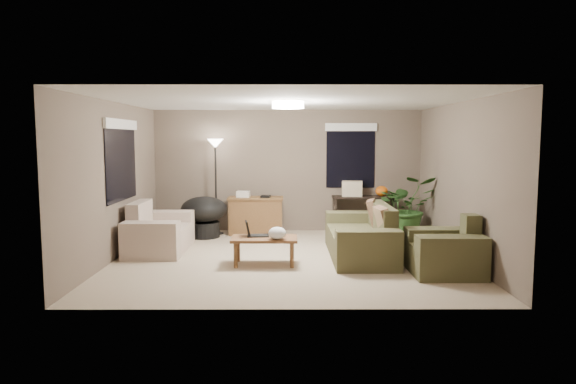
{
  "coord_description": "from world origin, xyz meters",
  "views": [
    {
      "loc": [
        -0.02,
        -8.12,
        1.92
      ],
      "look_at": [
        0.0,
        0.2,
        1.05
      ],
      "focal_mm": 32.0,
      "sensor_mm": 36.0,
      "label": 1
    }
  ],
  "objects_px": {
    "cat_scratching_post": "(436,246)",
    "floor_lamp": "(215,155)",
    "desk": "(256,216)",
    "armchair": "(445,253)",
    "main_sofa": "(362,238)",
    "console_table": "(364,211)",
    "papasan_chair": "(204,214)",
    "houseplant": "(406,214)",
    "coffee_table": "(264,241)",
    "loveseat": "(158,234)"
  },
  "relations": [
    {
      "from": "loveseat",
      "to": "floor_lamp",
      "type": "relative_size",
      "value": 0.84
    },
    {
      "from": "main_sofa",
      "to": "desk",
      "type": "bearing_deg",
      "value": 133.55
    },
    {
      "from": "loveseat",
      "to": "cat_scratching_post",
      "type": "height_order",
      "value": "loveseat"
    },
    {
      "from": "armchair",
      "to": "floor_lamp",
      "type": "relative_size",
      "value": 0.52
    },
    {
      "from": "console_table",
      "to": "papasan_chair",
      "type": "xyz_separation_m",
      "value": [
        -3.19,
        -0.49,
        0.03
      ]
    },
    {
      "from": "houseplant",
      "to": "cat_scratching_post",
      "type": "bearing_deg",
      "value": -86.9
    },
    {
      "from": "papasan_chair",
      "to": "cat_scratching_post",
      "type": "distance_m",
      "value": 4.41
    },
    {
      "from": "main_sofa",
      "to": "armchair",
      "type": "relative_size",
      "value": 2.2
    },
    {
      "from": "loveseat",
      "to": "cat_scratching_post",
      "type": "xyz_separation_m",
      "value": [
        4.6,
        -0.6,
        -0.08
      ]
    },
    {
      "from": "main_sofa",
      "to": "cat_scratching_post",
      "type": "distance_m",
      "value": 1.18
    },
    {
      "from": "loveseat",
      "to": "armchair",
      "type": "xyz_separation_m",
      "value": [
        4.47,
        -1.5,
        0.0
      ]
    },
    {
      "from": "desk",
      "to": "armchair",
      "type": "bearing_deg",
      "value": -46.44
    },
    {
      "from": "armchair",
      "to": "houseplant",
      "type": "bearing_deg",
      "value": 89.06
    },
    {
      "from": "armchair",
      "to": "console_table",
      "type": "height_order",
      "value": "armchair"
    },
    {
      "from": "floor_lamp",
      "to": "armchair",
      "type": "bearing_deg",
      "value": -39.86
    },
    {
      "from": "papasan_chair",
      "to": "houseplant",
      "type": "height_order",
      "value": "houseplant"
    },
    {
      "from": "coffee_table",
      "to": "floor_lamp",
      "type": "relative_size",
      "value": 0.52
    },
    {
      "from": "loveseat",
      "to": "coffee_table",
      "type": "bearing_deg",
      "value": -27.38
    },
    {
      "from": "armchair",
      "to": "papasan_chair",
      "type": "bearing_deg",
      "value": 144.94
    },
    {
      "from": "houseplant",
      "to": "main_sofa",
      "type": "bearing_deg",
      "value": -125.23
    },
    {
      "from": "console_table",
      "to": "desk",
      "type": "bearing_deg",
      "value": -175.34
    },
    {
      "from": "armchair",
      "to": "floor_lamp",
      "type": "xyz_separation_m",
      "value": [
        -3.68,
        3.07,
        1.3
      ]
    },
    {
      "from": "desk",
      "to": "floor_lamp",
      "type": "relative_size",
      "value": 0.58
    },
    {
      "from": "papasan_chair",
      "to": "houseplant",
      "type": "relative_size",
      "value": 0.77
    },
    {
      "from": "armchair",
      "to": "coffee_table",
      "type": "height_order",
      "value": "armchair"
    },
    {
      "from": "main_sofa",
      "to": "houseplant",
      "type": "distance_m",
      "value": 1.86
    },
    {
      "from": "console_table",
      "to": "floor_lamp",
      "type": "relative_size",
      "value": 0.68
    },
    {
      "from": "papasan_chair",
      "to": "coffee_table",
      "type": "bearing_deg",
      "value": -59.88
    },
    {
      "from": "console_table",
      "to": "papasan_chair",
      "type": "bearing_deg",
      "value": -171.22
    },
    {
      "from": "coffee_table",
      "to": "console_table",
      "type": "xyz_separation_m",
      "value": [
        1.93,
        2.68,
        0.08
      ]
    },
    {
      "from": "desk",
      "to": "papasan_chair",
      "type": "height_order",
      "value": "papasan_chair"
    },
    {
      "from": "armchair",
      "to": "cat_scratching_post",
      "type": "height_order",
      "value": "armchair"
    },
    {
      "from": "loveseat",
      "to": "coffee_table",
      "type": "relative_size",
      "value": 1.6
    },
    {
      "from": "cat_scratching_post",
      "to": "console_table",
      "type": "bearing_deg",
      "value": 109.36
    },
    {
      "from": "houseplant",
      "to": "cat_scratching_post",
      "type": "distance_m",
      "value": 1.72
    },
    {
      "from": "floor_lamp",
      "to": "houseplant",
      "type": "xyz_separation_m",
      "value": [
        3.72,
        -0.48,
        -1.12
      ]
    },
    {
      "from": "main_sofa",
      "to": "houseplant",
      "type": "height_order",
      "value": "houseplant"
    },
    {
      "from": "floor_lamp",
      "to": "houseplant",
      "type": "bearing_deg",
      "value": -7.32
    },
    {
      "from": "cat_scratching_post",
      "to": "main_sofa",
      "type": "bearing_deg",
      "value": 171.07
    },
    {
      "from": "armchair",
      "to": "houseplant",
      "type": "height_order",
      "value": "houseplant"
    },
    {
      "from": "coffee_table",
      "to": "cat_scratching_post",
      "type": "distance_m",
      "value": 2.77
    },
    {
      "from": "cat_scratching_post",
      "to": "papasan_chair",
      "type": "bearing_deg",
      "value": 155.56
    },
    {
      "from": "loveseat",
      "to": "console_table",
      "type": "bearing_deg",
      "value": 24.32
    },
    {
      "from": "coffee_table",
      "to": "desk",
      "type": "relative_size",
      "value": 0.91
    },
    {
      "from": "desk",
      "to": "cat_scratching_post",
      "type": "relative_size",
      "value": 2.2
    },
    {
      "from": "console_table",
      "to": "floor_lamp",
      "type": "bearing_deg",
      "value": -177.42
    },
    {
      "from": "armchair",
      "to": "houseplant",
      "type": "relative_size",
      "value": 0.82
    },
    {
      "from": "console_table",
      "to": "cat_scratching_post",
      "type": "xyz_separation_m",
      "value": [
        0.81,
        -2.31,
        -0.22
      ]
    },
    {
      "from": "cat_scratching_post",
      "to": "floor_lamp",
      "type": "bearing_deg",
      "value": 150.29
    },
    {
      "from": "console_table",
      "to": "houseplant",
      "type": "distance_m",
      "value": 0.95
    }
  ]
}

